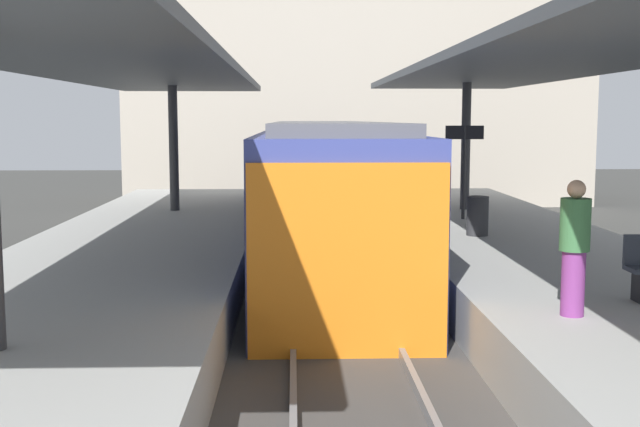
# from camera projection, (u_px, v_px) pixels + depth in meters

# --- Properties ---
(ground_plane) EXTENTS (80.00, 80.00, 0.00)m
(ground_plane) POSITION_uv_depth(u_px,v_px,m) (336.00, 321.00, 13.30)
(ground_plane) COLOR #383835
(platform_left) EXTENTS (4.40, 28.00, 1.00)m
(platform_left) POSITION_uv_depth(u_px,v_px,m) (107.00, 293.00, 13.12)
(platform_left) COLOR #9E9E99
(platform_left) RESTS_ON ground_plane
(platform_right) EXTENTS (4.40, 28.00, 1.00)m
(platform_right) POSITION_uv_depth(u_px,v_px,m) (562.00, 290.00, 13.37)
(platform_right) COLOR #9E9E99
(platform_right) RESTS_ON ground_plane
(track_ballast) EXTENTS (3.20, 28.00, 0.20)m
(track_ballast) POSITION_uv_depth(u_px,v_px,m) (336.00, 315.00, 13.29)
(track_ballast) COLOR #423F3D
(track_ballast) RESTS_ON ground_plane
(rail_near_side) EXTENTS (0.08, 28.00, 0.14)m
(rail_near_side) POSITION_uv_depth(u_px,v_px,m) (293.00, 305.00, 13.25)
(rail_near_side) COLOR slate
(rail_near_side) RESTS_ON track_ballast
(rail_far_side) EXTENTS (0.08, 28.00, 0.14)m
(rail_far_side) POSITION_uv_depth(u_px,v_px,m) (379.00, 305.00, 13.29)
(rail_far_side) COLOR slate
(rail_far_side) RESTS_ON track_ballast
(commuter_train) EXTENTS (2.78, 15.06, 3.10)m
(commuter_train) POSITION_uv_depth(u_px,v_px,m) (325.00, 192.00, 17.83)
(commuter_train) COLOR #38428C
(commuter_train) RESTS_ON track_ballast
(canopy_left) EXTENTS (4.18, 21.00, 3.38)m
(canopy_left) POSITION_uv_depth(u_px,v_px,m) (118.00, 68.00, 14.06)
(canopy_left) COLOR #333335
(canopy_left) RESTS_ON platform_left
(canopy_right) EXTENTS (4.18, 21.00, 3.46)m
(canopy_right) POSITION_uv_depth(u_px,v_px,m) (543.00, 65.00, 14.31)
(canopy_right) COLOR #333335
(canopy_right) RESTS_ON platform_right
(platform_sign) EXTENTS (0.90, 0.08, 2.21)m
(platform_sign) POSITION_uv_depth(u_px,v_px,m) (464.00, 151.00, 18.72)
(platform_sign) COLOR #262628
(platform_sign) RESTS_ON platform_right
(litter_bin) EXTENTS (0.44, 0.44, 0.80)m
(litter_bin) POSITION_uv_depth(u_px,v_px,m) (478.00, 216.00, 16.18)
(litter_bin) COLOR #2D2D30
(litter_bin) RESTS_ON platform_right
(passenger_near_bench) EXTENTS (0.36, 0.36, 1.64)m
(passenger_near_bench) POSITION_uv_depth(u_px,v_px,m) (574.00, 246.00, 9.50)
(passenger_near_bench) COLOR #7A337A
(passenger_near_bench) RESTS_ON platform_right
(station_building_backdrop) EXTENTS (18.00, 6.00, 11.00)m
(station_building_backdrop) POSITION_uv_depth(u_px,v_px,m) (355.00, 67.00, 32.56)
(station_building_backdrop) COLOR #A89E8E
(station_building_backdrop) RESTS_ON ground_plane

